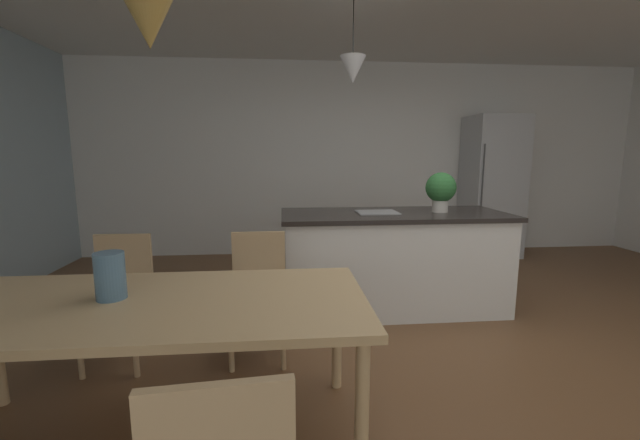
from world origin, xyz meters
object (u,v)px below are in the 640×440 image
object	(u,v)px
chair_far_right	(258,291)
potted_plant_on_island	(441,189)
refrigerator	(492,187)
kitchen_island	(393,260)
vase_on_dining_table	(110,276)
dining_table	(147,313)
chair_far_left	(119,295)

from	to	relation	value
chair_far_right	potted_plant_on_island	bearing A→B (deg)	26.09
refrigerator	potted_plant_on_island	world-z (taller)	refrigerator
kitchen_island	vase_on_dining_table	xyz separation A→B (m)	(-1.82, -1.58, 0.38)
kitchen_island	refrigerator	xyz separation A→B (m)	(1.94, 1.88, 0.51)
kitchen_island	potted_plant_on_island	world-z (taller)	potted_plant_on_island
kitchen_island	refrigerator	bearing A→B (deg)	44.09
dining_table	refrigerator	world-z (taller)	refrigerator
potted_plant_on_island	vase_on_dining_table	size ratio (longest dim) A/B	1.60
chair_far_left	refrigerator	xyz separation A→B (m)	(4.06, 2.67, 0.50)
chair_far_right	vase_on_dining_table	world-z (taller)	vase_on_dining_table
refrigerator	potted_plant_on_island	bearing A→B (deg)	-128.83
refrigerator	vase_on_dining_table	xyz separation A→B (m)	(-3.76, -3.46, -0.13)
chair_far_right	vase_on_dining_table	bearing A→B (deg)	-128.86
vase_on_dining_table	kitchen_island	bearing A→B (deg)	40.98
kitchen_island	potted_plant_on_island	xyz separation A→B (m)	(0.43, 0.00, 0.65)
dining_table	chair_far_right	size ratio (longest dim) A/B	2.40
chair_far_right	refrigerator	bearing A→B (deg)	40.51
dining_table	refrigerator	bearing A→B (deg)	44.29
potted_plant_on_island	vase_on_dining_table	distance (m)	2.76
chair_far_left	kitchen_island	distance (m)	2.26
chair_far_right	kitchen_island	distance (m)	1.42
refrigerator	potted_plant_on_island	size ratio (longest dim) A/B	5.41
dining_table	kitchen_island	bearing A→B (deg)	44.53
dining_table	potted_plant_on_island	distance (m)	2.67
dining_table	chair_far_right	world-z (taller)	chair_far_right
dining_table	chair_far_right	distance (m)	0.98
refrigerator	chair_far_right	bearing A→B (deg)	-139.49
dining_table	kitchen_island	distance (m)	2.32
refrigerator	potted_plant_on_island	distance (m)	2.41
chair_far_right	vase_on_dining_table	xyz separation A→B (m)	(-0.64, -0.79, 0.37)
chair_far_left	dining_table	bearing A→B (deg)	-60.71
refrigerator	vase_on_dining_table	distance (m)	5.11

